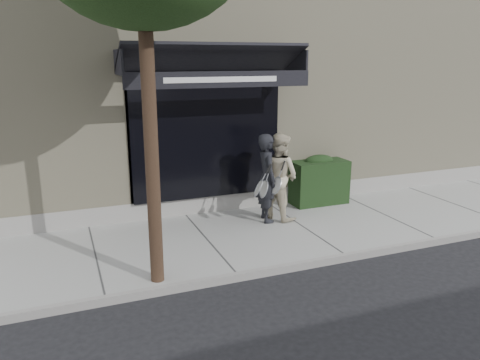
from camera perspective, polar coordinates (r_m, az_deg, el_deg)
name	(u,v)px	position (r m, az deg, el deg)	size (l,w,h in m)	color
ground	(301,231)	(9.59, 7.50, -6.20)	(80.00, 80.00, 0.00)	black
sidewalk	(302,228)	(9.57, 7.51, -5.87)	(20.00, 3.00, 0.12)	#989994
curb	(345,257)	(8.35, 12.72, -9.18)	(20.00, 0.10, 0.14)	gray
building_facade	(219,82)	(13.52, -2.54, 11.85)	(14.30, 8.04, 5.64)	#C4BA96
hedge	(318,180)	(10.95, 9.50, -0.02)	(1.30, 0.70, 1.14)	black
pedestrian_front	(267,178)	(9.52, 3.31, 0.24)	(0.76, 0.94, 1.82)	black
pedestrian_back	(279,176)	(9.70, 4.78, 0.46)	(0.98, 1.08, 1.81)	beige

